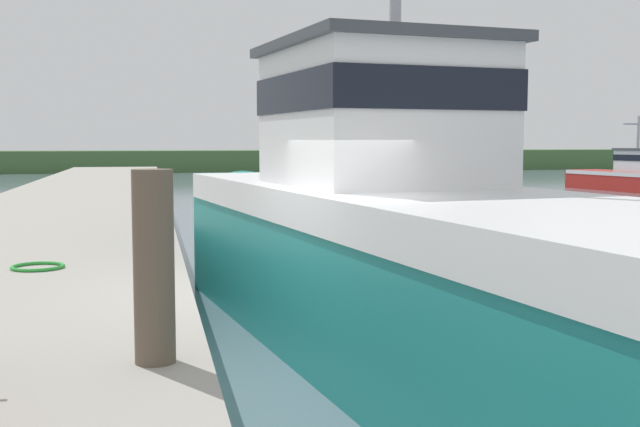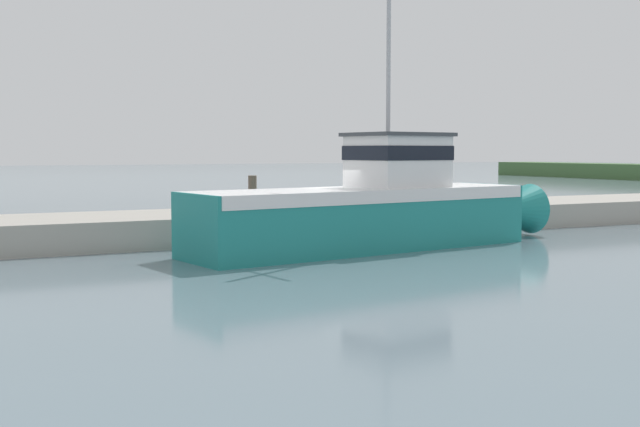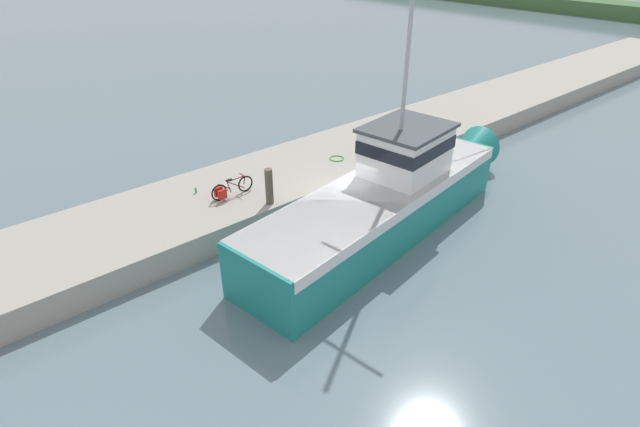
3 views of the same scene
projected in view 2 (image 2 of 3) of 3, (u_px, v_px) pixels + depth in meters
The scene contains 7 objects.
ground_plane at pixel (343, 245), 26.72m from camera, with size 320.00×320.00×0.00m, color slate.
dock_pier at pixel (299, 222), 29.74m from camera, with size 4.68×80.00×0.96m, color #A39E93.
fishing_boat_main at pixel (379, 206), 25.63m from camera, with size 4.56×13.99×11.10m.
bicycle_touring at pixel (214, 204), 27.57m from camera, with size 0.44×1.75×0.70m.
mooring_post at pixel (253, 196), 26.73m from camera, with size 0.28×0.28×1.34m, color brown.
hose_coil at pixel (350, 208), 29.98m from camera, with size 0.63×0.63×0.04m, color green.
water_bottle_by_bike at pixel (183, 209), 28.23m from camera, with size 0.08×0.08×0.20m, color green.
Camera 2 is at (23.40, -12.58, 3.11)m, focal length 45.00 mm.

